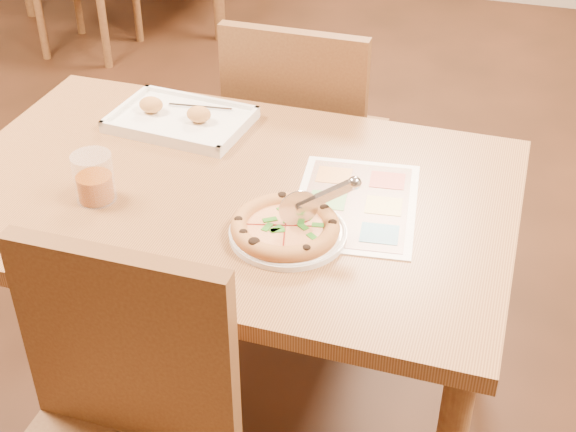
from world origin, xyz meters
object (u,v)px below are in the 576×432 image
(dining_table, at_px, (229,217))
(pizza_cutter, at_px, (317,200))
(pizza, at_px, (285,227))
(appetizer_tray, at_px, (180,120))
(plate, at_px, (288,233))
(glass_tumbler, at_px, (94,180))
(chair_near, at_px, (111,429))
(chair_far, at_px, (302,126))
(menu, at_px, (356,204))

(dining_table, bearing_deg, pizza_cutter, -25.10)
(dining_table, xyz_separation_m, pizza, (0.19, -0.15, 0.11))
(appetizer_tray, bearing_deg, pizza_cutter, -37.34)
(pizza_cutter, xyz_separation_m, appetizer_tray, (-0.47, 0.36, -0.07))
(plate, distance_m, glass_tumbler, 0.45)
(chair_near, height_order, chair_far, same)
(chair_far, relative_size, pizza_cutter, 3.26)
(chair_near, height_order, plate, chair_near)
(glass_tumbler, bearing_deg, chair_near, -60.93)
(chair_far, height_order, pizza, chair_far)
(chair_far, relative_size, menu, 1.26)
(plate, bearing_deg, chair_near, -112.34)
(pizza_cutter, height_order, appetizer_tray, pizza_cutter)
(dining_table, distance_m, plate, 0.25)
(pizza_cutter, relative_size, menu, 0.39)
(chair_far, xyz_separation_m, pizza_cutter, (0.24, -0.72, 0.24))
(plate, bearing_deg, pizza_cutter, 24.87)
(glass_tumbler, bearing_deg, appetizer_tray, 84.49)
(chair_far, height_order, appetizer_tray, chair_far)
(pizza, relative_size, menu, 0.61)
(pizza_cutter, xyz_separation_m, glass_tumbler, (-0.50, -0.02, -0.04))
(pizza_cutter, bearing_deg, appetizer_tray, 111.23)
(pizza_cutter, bearing_deg, chair_near, -148.03)
(pizza, distance_m, appetizer_tray, 0.56)
(appetizer_tray, bearing_deg, plate, -42.74)
(plate, distance_m, pizza_cutter, 0.10)
(appetizer_tray, bearing_deg, pizza, -43.45)
(appetizer_tray, distance_m, menu, 0.57)
(dining_table, height_order, pizza_cutter, pizza_cutter)
(pizza, bearing_deg, chair_far, 103.96)
(dining_table, bearing_deg, plate, -36.30)
(plate, xyz_separation_m, pizza_cutter, (0.05, 0.03, 0.08))
(plate, distance_m, appetizer_tray, 0.56)
(dining_table, xyz_separation_m, chair_far, (-0.00, 0.60, -0.07))
(dining_table, bearing_deg, appetizer_tray, 132.66)
(menu, bearing_deg, glass_tumbler, -164.81)
(plate, relative_size, glass_tumbler, 2.22)
(chair_near, distance_m, pizza_cutter, 0.59)
(chair_near, relative_size, pizza_cutter, 3.26)
(dining_table, height_order, pizza, pizza)
(plate, bearing_deg, menu, 55.38)
(plate, xyz_separation_m, pizza, (-0.00, -0.01, 0.02))
(dining_table, relative_size, appetizer_tray, 3.59)
(pizza_cutter, distance_m, menu, 0.16)
(chair_far, bearing_deg, pizza, 103.96)
(pizza, xyz_separation_m, pizza_cutter, (0.06, 0.03, 0.06))
(pizza_cutter, bearing_deg, dining_table, 123.48)
(plate, relative_size, appetizer_tray, 0.68)
(appetizer_tray, height_order, menu, appetizer_tray)
(chair_far, distance_m, pizza_cutter, 0.79)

